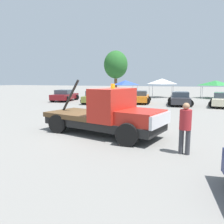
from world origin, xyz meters
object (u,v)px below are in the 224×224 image
(parked_car_charcoal, at_px, (180,99))
(parked_car_cream, at_px, (224,100))
(canopy_tent_green, at_px, (215,83))
(tree_left, at_px, (116,65))
(canopy_tent_blue, at_px, (126,83))
(parked_car_olive, at_px, (96,97))
(tow_truck, at_px, (108,115))
(traffic_cone, at_px, (109,113))
(parked_car_orange, at_px, (140,97))
(person_near_truck, at_px, (185,125))
(parked_car_maroon, at_px, (65,96))
(canopy_tent_white, at_px, (162,81))

(parked_car_charcoal, relative_size, parked_car_cream, 0.95)
(canopy_tent_green, distance_m, tree_left, 18.05)
(parked_car_cream, distance_m, canopy_tent_blue, 15.77)
(parked_car_olive, distance_m, canopy_tent_green, 17.12)
(tow_truck, height_order, parked_car_olive, tow_truck)
(tow_truck, distance_m, traffic_cone, 4.94)
(parked_car_orange, xyz_separation_m, canopy_tent_blue, (-4.11, 9.18, 1.44))
(parked_car_olive, bearing_deg, tree_left, 2.88)
(person_near_truck, distance_m, parked_car_charcoal, 15.29)
(person_near_truck, relative_size, parked_car_charcoal, 0.37)
(parked_car_olive, distance_m, canopy_tent_blue, 10.67)
(tow_truck, bearing_deg, person_near_truck, -11.17)
(parked_car_orange, distance_m, canopy_tent_blue, 10.16)
(canopy_tent_blue, bearing_deg, tow_truck, -76.52)
(tow_truck, relative_size, parked_car_maroon, 1.33)
(tow_truck, distance_m, parked_car_maroon, 17.25)
(tow_truck, xyz_separation_m, parked_car_charcoal, (2.72, 13.64, -0.27))
(canopy_tent_white, xyz_separation_m, traffic_cone, (-1.53, -18.25, -2.05))
(parked_car_olive, height_order, canopy_tent_white, canopy_tent_white)
(canopy_tent_blue, bearing_deg, traffic_cone, -78.02)
(person_near_truck, bearing_deg, parked_car_cream, 178.20)
(canopy_tent_blue, xyz_separation_m, tree_left, (-3.88, 7.14, 3.22))
(tree_left, bearing_deg, canopy_tent_blue, -61.46)
(canopy_tent_blue, distance_m, canopy_tent_white, 5.53)
(traffic_cone, bearing_deg, parked_car_olive, 118.50)
(parked_car_olive, height_order, tree_left, tree_left)
(tow_truck, distance_m, canopy_tent_white, 22.91)
(parked_car_charcoal, distance_m, parked_car_cream, 3.94)
(parked_car_cream, relative_size, canopy_tent_green, 1.42)
(parked_car_maroon, height_order, traffic_cone, parked_car_maroon)
(tree_left, distance_m, traffic_cone, 27.48)
(person_near_truck, xyz_separation_m, parked_car_maroon, (-13.81, 15.34, -0.36))
(person_near_truck, xyz_separation_m, parked_car_charcoal, (-0.61, 15.28, -0.36))
(parked_car_maroon, relative_size, parked_car_orange, 1.03)
(traffic_cone, bearing_deg, tree_left, 106.89)
(parked_car_maroon, height_order, parked_car_orange, same)
(parked_car_charcoal, bearing_deg, canopy_tent_green, -27.12)
(parked_car_maroon, distance_m, tree_left, 17.43)
(traffic_cone, bearing_deg, parked_car_orange, 89.18)
(person_near_truck, bearing_deg, canopy_tent_blue, -149.75)
(canopy_tent_blue, bearing_deg, canopy_tent_white, -4.80)
(canopy_tent_white, xyz_separation_m, tree_left, (-9.38, 7.60, 3.00))
(parked_car_olive, xyz_separation_m, canopy_tent_green, (13.03, 11.01, 1.43))
(person_near_truck, height_order, canopy_tent_white, canopy_tent_white)
(tow_truck, height_order, canopy_tent_blue, tow_truck)
(canopy_tent_blue, distance_m, tree_left, 8.74)
(parked_car_orange, bearing_deg, canopy_tent_blue, 17.06)
(canopy_tent_green, bearing_deg, parked_car_olive, -139.79)
(tow_truck, distance_m, canopy_tent_green, 24.81)
(parked_car_orange, xyz_separation_m, canopy_tent_white, (1.40, 8.72, 1.66))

